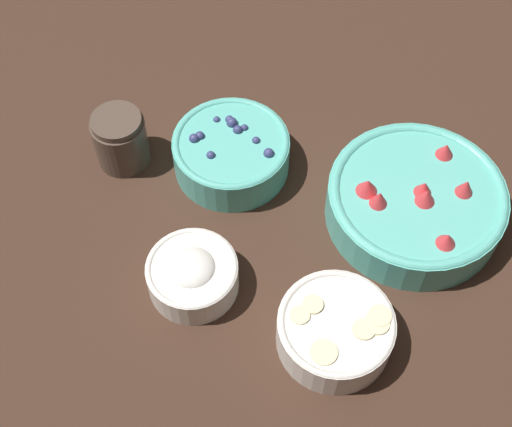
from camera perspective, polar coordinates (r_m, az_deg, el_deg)
ground_plane at (r=1.00m, az=1.66°, el=0.65°), size 4.00×4.00×0.00m
bowl_strawberries at (r=0.99m, az=12.66°, el=1.01°), size 0.24×0.24×0.08m
bowl_blueberries at (r=1.02m, az=-2.16°, el=4.89°), size 0.17×0.17×0.07m
bowl_bananas at (r=0.88m, az=6.37°, el=-9.21°), size 0.14×0.14×0.06m
bowl_cream at (r=0.92m, az=-5.10°, el=-4.83°), size 0.12×0.12×0.06m
jar_chocolate at (r=1.04m, az=-10.76°, el=5.75°), size 0.08×0.08×0.09m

